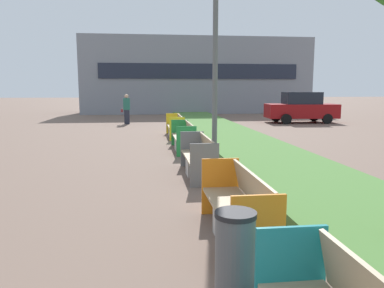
{
  "coord_description": "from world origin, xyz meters",
  "views": [
    {
      "loc": [
        -0.29,
        1.37,
        2.08
      ],
      "look_at": [
        0.9,
        11.24,
        0.6
      ],
      "focal_mm": 35.0,
      "sensor_mm": 36.0,
      "label": 1
    }
  ],
  "objects": [
    {
      "name": "bench_yellow_frame",
      "position": [
        0.94,
        17.46,
        0.38
      ],
      "size": [
        0.65,
        2.46,
        0.94
      ],
      "color": "#ADA8A0",
      "rests_on": "ground"
    },
    {
      "name": "parked_car_distant",
      "position": [
        9.06,
        23.27,
        0.91
      ],
      "size": [
        4.32,
        2.07,
        1.86
      ],
      "rotation": [
        0.0,
        0.0,
        -0.07
      ],
      "color": "maroon",
      "rests_on": "ground"
    },
    {
      "name": "bench_orange_frame",
      "position": [
        0.94,
        6.24,
        0.37
      ],
      "size": [
        0.65,
        2.18,
        0.94
      ],
      "color": "#ADA8A0",
      "rests_on": "ground"
    },
    {
      "name": "bench_green_frame",
      "position": [
        0.94,
        13.85,
        0.38
      ],
      "size": [
        0.65,
        2.44,
        0.94
      ],
      "color": "#ADA8A0",
      "rests_on": "ground"
    },
    {
      "name": "pedestrian_walking",
      "position": [
        -1.47,
        23.6,
        0.89
      ],
      "size": [
        0.53,
        0.24,
        1.75
      ],
      "color": "#232633",
      "rests_on": "ground"
    },
    {
      "name": "litter_bin",
      "position": [
        0.53,
        4.7,
        0.46
      ],
      "size": [
        0.4,
        0.4,
        0.92
      ],
      "color": "#4C4F51",
      "rests_on": "ground"
    },
    {
      "name": "bench_grey_frame",
      "position": [
        0.94,
        10.13,
        0.37
      ],
      "size": [
        0.65,
        2.25,
        0.94
      ],
      "color": "#ADA8A0",
      "rests_on": "ground"
    },
    {
      "name": "street_lamp_post",
      "position": [
        1.55,
        11.44,
        4.14
      ],
      "size": [
        0.24,
        0.44,
        7.51
      ],
      "color": "#56595B",
      "rests_on": "ground"
    },
    {
      "name": "planter_grass_strip",
      "position": [
        3.2,
        12.0,
        0.09
      ],
      "size": [
        2.8,
        120.0,
        0.18
      ],
      "color": "#4C7A38",
      "rests_on": "ground"
    },
    {
      "name": "building_backdrop",
      "position": [
        4.0,
        34.21,
        3.13
      ],
      "size": [
        19.1,
        5.3,
        6.26
      ],
      "color": "gray",
      "rests_on": "ground"
    }
  ]
}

